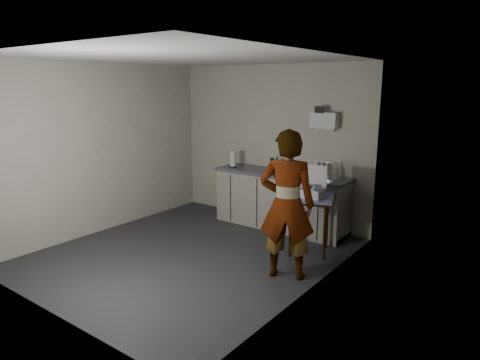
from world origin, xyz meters
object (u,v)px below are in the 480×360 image
Objects in this scene: soap_bottle at (277,164)px; dish_rack at (325,174)px; dark_bottle at (272,165)px; paper_towel at (233,159)px; standing_man at (287,205)px; soda_can at (277,168)px; side_table at (310,204)px; kitchen_counter at (281,202)px; bakery_box at (313,190)px.

dish_rack reaches higher than soap_bottle.
paper_towel is (-0.75, -0.05, 0.02)m from dark_bottle.
dish_rack is (0.80, 0.06, -0.07)m from soap_bottle.
soda_can is at bearing -78.42° from standing_man.
dish_rack is at bearing 78.94° from side_table.
soap_bottle is 1.95× the size of soda_can.
soap_bottle is at bearing -175.68° from dish_rack.
dish_rack is (0.74, 0.01, 0.55)m from kitchen_counter.
soda_can is (-0.93, 0.65, 0.29)m from side_table.
kitchen_counter is 1.21m from bakery_box.
dish_rack is at bearing 1.91° from soda_can.
standing_man is (1.00, -1.53, 0.47)m from kitchen_counter.
paper_towel is (-1.91, 1.47, 0.15)m from standing_man.
soda_can is (-0.06, -0.02, 0.55)m from kitchen_counter.
soap_bottle is at bearing -71.89° from soda_can.
side_table is at bearing -79.92° from dish_rack.
soap_bottle is 0.67× the size of dish_rack.
paper_towel is at bearing -175.77° from kitchen_counter.
bakery_box is at bearing -33.10° from soap_bottle.
paper_towel is 1.66m from dish_rack.
bakery_box is at bearing -14.94° from side_table.
paper_towel is (-0.86, -0.01, -0.01)m from soap_bottle.
dish_rack is (-0.26, 1.54, 0.08)m from standing_man.
standing_man is at bearing -102.07° from side_table.
standing_man is 12.95× the size of soda_can.
dark_bottle is 0.54× the size of bakery_box.
paper_towel is (-1.78, 0.61, 0.35)m from side_table.
standing_man is at bearing -88.73° from bakery_box.
soda_can is at bearing -1.07° from dark_bottle.
dish_rack is at bearing -104.04° from standing_man.
dark_bottle is 0.82× the size of paper_towel.
soap_bottle is (-0.05, -0.05, 0.62)m from kitchen_counter.
bakery_box reaches higher than kitchen_counter.
paper_towel is at bearing -179.08° from soap_bottle.
soap_bottle is 0.86m from paper_towel.
dish_rack reaches higher than dark_bottle.
dark_bottle is (-0.17, -0.02, 0.59)m from kitchen_counter.
soda_can reaches higher than kitchen_counter.
dish_rack is 0.98× the size of bakery_box.
soda_can is 0.51× the size of paper_towel.
paper_towel is at bearing 139.99° from side_table.
dish_rack is at bearing 0.48° from kitchen_counter.
side_table is at bearing -32.48° from dark_bottle.
side_table is 0.20m from bakery_box.
side_table is 1.26m from dark_bottle.
kitchen_counter is 8.35× the size of soap_bottle.
side_table is 0.45× the size of standing_man.
paper_towel is at bearing -61.02° from standing_man.
standing_man is 0.87m from bakery_box.
soap_bottle is (-0.92, 0.62, 0.35)m from side_table.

